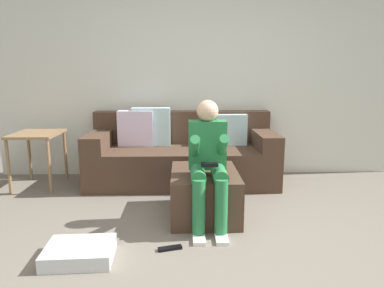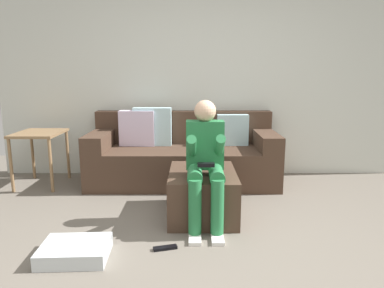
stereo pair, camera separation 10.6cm
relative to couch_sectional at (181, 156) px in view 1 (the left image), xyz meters
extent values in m
plane|color=#6B6359|center=(0.23, -1.98, -0.33)|extent=(6.79, 6.79, 0.00)
cube|color=silver|center=(0.23, 0.42, 0.88)|extent=(5.22, 0.10, 2.41)
cube|color=#473326|center=(0.01, -0.06, -0.11)|extent=(2.24, 0.86, 0.44)
cube|color=#473326|center=(0.01, 0.28, 0.32)|extent=(2.24, 0.18, 0.41)
cube|color=#473326|center=(-0.99, -0.06, 0.21)|extent=(0.24, 0.86, 0.20)
cube|color=#473326|center=(1.01, -0.06, 0.21)|extent=(0.24, 0.86, 0.20)
cube|color=silver|center=(-0.56, 0.11, 0.33)|extent=(0.44, 0.17, 0.44)
cube|color=silver|center=(-0.37, 0.12, 0.34)|extent=(0.47, 0.13, 0.47)
cube|color=silver|center=(0.63, 0.12, 0.30)|extent=(0.39, 0.13, 0.39)
cube|color=#473326|center=(0.22, -1.06, -0.12)|extent=(0.62, 0.80, 0.43)
cube|color=#26723F|center=(0.24, -1.16, 0.37)|extent=(0.33, 0.16, 0.43)
sphere|color=#D8AD8C|center=(0.24, -1.16, 0.67)|extent=(0.19, 0.19, 0.19)
cylinder|color=#26723F|center=(0.15, -1.34, 0.16)|extent=(0.13, 0.36, 0.13)
cylinder|color=#26723F|center=(0.15, -1.52, -0.07)|extent=(0.11, 0.11, 0.46)
cube|color=white|center=(0.15, -1.58, -0.32)|extent=(0.10, 0.22, 0.03)
cylinder|color=#26723F|center=(0.12, -1.29, 0.36)|extent=(0.08, 0.36, 0.29)
cylinder|color=#26723F|center=(0.33, -1.34, 0.16)|extent=(0.13, 0.36, 0.13)
cylinder|color=#26723F|center=(0.33, -1.52, -0.07)|extent=(0.11, 0.11, 0.46)
cube|color=white|center=(0.33, -1.58, -0.32)|extent=(0.10, 0.22, 0.03)
cylinder|color=#26723F|center=(0.35, -1.28, 0.37)|extent=(0.08, 0.34, 0.27)
cube|color=black|center=(0.24, -1.43, 0.26)|extent=(0.14, 0.06, 0.03)
cube|color=silver|center=(-0.73, -1.85, -0.28)|extent=(0.50, 0.40, 0.11)
cube|color=olive|center=(-1.69, -0.13, 0.30)|extent=(0.51, 0.61, 0.03)
cylinder|color=olive|center=(-1.91, -0.40, -0.02)|extent=(0.04, 0.04, 0.62)
cylinder|color=olive|center=(-1.46, -0.40, -0.02)|extent=(0.04, 0.04, 0.62)
cylinder|color=olive|center=(-1.91, 0.15, -0.02)|extent=(0.04, 0.04, 0.62)
cylinder|color=olive|center=(-1.46, 0.15, -0.02)|extent=(0.04, 0.04, 0.62)
cube|color=black|center=(-0.08, -1.73, -0.32)|extent=(0.19, 0.10, 0.02)
camera|label=1|loc=(0.02, -4.19, 0.99)|focal=32.67mm
camera|label=2|loc=(0.12, -4.19, 0.99)|focal=32.67mm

